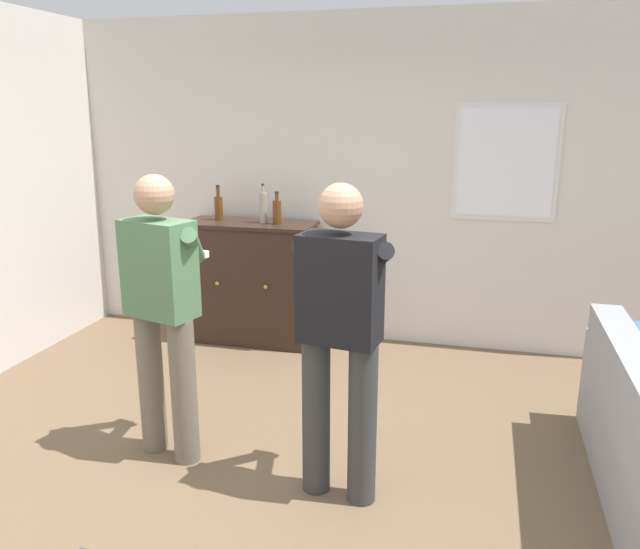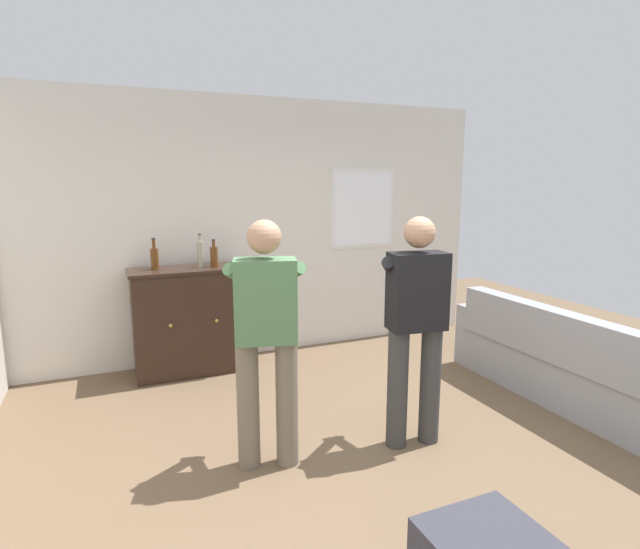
{
  "view_description": "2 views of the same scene",
  "coord_description": "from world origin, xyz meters",
  "px_view_note": "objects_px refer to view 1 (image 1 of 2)",
  "views": [
    {
      "loc": [
        0.99,
        -2.68,
        2.02
      ],
      "look_at": [
        0.09,
        0.79,
        1.06
      ],
      "focal_mm": 35.0,
      "sensor_mm": 36.0,
      "label": 1
    },
    {
      "loc": [
        -1.64,
        -2.67,
        1.91
      ],
      "look_at": [
        -0.16,
        0.78,
        1.21
      ],
      "focal_mm": 28.0,
      "sensor_mm": 36.0,
      "label": 2
    }
  ],
  "objects_px": {
    "sideboard_cabinet": "(251,282)",
    "person_standing_right": "(340,330)",
    "bottle_spirits_clear": "(277,211)",
    "bottle_wine_green": "(219,207)",
    "person_standing_left": "(163,305)",
    "bottle_liquor_amber": "(263,207)"
  },
  "relations": [
    {
      "from": "sideboard_cabinet",
      "to": "bottle_spirits_clear",
      "type": "height_order",
      "value": "bottle_spirits_clear"
    },
    {
      "from": "bottle_spirits_clear",
      "to": "person_standing_right",
      "type": "xyz_separation_m",
      "value": [
        1.02,
        -2.05,
        -0.25
      ]
    },
    {
      "from": "sideboard_cabinet",
      "to": "person_standing_left",
      "type": "height_order",
      "value": "person_standing_left"
    },
    {
      "from": "bottle_wine_green",
      "to": "bottle_liquor_amber",
      "type": "relative_size",
      "value": 0.92
    },
    {
      "from": "sideboard_cabinet",
      "to": "bottle_liquor_amber",
      "type": "relative_size",
      "value": 3.38
    },
    {
      "from": "bottle_liquor_amber",
      "to": "person_standing_left",
      "type": "distance_m",
      "value": 1.95
    },
    {
      "from": "bottle_spirits_clear",
      "to": "person_standing_right",
      "type": "relative_size",
      "value": 0.16
    },
    {
      "from": "sideboard_cabinet",
      "to": "bottle_spirits_clear",
      "type": "relative_size",
      "value": 4.09
    },
    {
      "from": "sideboard_cabinet",
      "to": "bottle_spirits_clear",
      "type": "xyz_separation_m",
      "value": [
        0.26,
        -0.02,
        0.64
      ]
    },
    {
      "from": "person_standing_right",
      "to": "person_standing_left",
      "type": "bearing_deg",
      "value": 172.39
    },
    {
      "from": "bottle_wine_green",
      "to": "bottle_spirits_clear",
      "type": "bearing_deg",
      "value": -6.99
    },
    {
      "from": "bottle_liquor_amber",
      "to": "person_standing_left",
      "type": "xyz_separation_m",
      "value": [
        0.08,
        -1.93,
        -0.27
      ]
    },
    {
      "from": "bottle_wine_green",
      "to": "person_standing_left",
      "type": "xyz_separation_m",
      "value": [
        0.51,
        -1.98,
        -0.25
      ]
    },
    {
      "from": "bottle_spirits_clear",
      "to": "bottle_wine_green",
      "type": "bearing_deg",
      "value": 173.01
    },
    {
      "from": "bottle_liquor_amber",
      "to": "person_standing_right",
      "type": "height_order",
      "value": "person_standing_right"
    },
    {
      "from": "bottle_spirits_clear",
      "to": "person_standing_left",
      "type": "distance_m",
      "value": 1.93
    },
    {
      "from": "bottle_liquor_amber",
      "to": "person_standing_right",
      "type": "distance_m",
      "value": 2.39
    },
    {
      "from": "bottle_wine_green",
      "to": "person_standing_right",
      "type": "xyz_separation_m",
      "value": [
        1.58,
        -2.12,
        -0.25
      ]
    },
    {
      "from": "sideboard_cabinet",
      "to": "bottle_liquor_amber",
      "type": "height_order",
      "value": "bottle_liquor_amber"
    },
    {
      "from": "sideboard_cabinet",
      "to": "person_standing_left",
      "type": "bearing_deg",
      "value": -83.86
    },
    {
      "from": "sideboard_cabinet",
      "to": "bottle_wine_green",
      "type": "bearing_deg",
      "value": 171.1
    },
    {
      "from": "sideboard_cabinet",
      "to": "person_standing_right",
      "type": "height_order",
      "value": "person_standing_right"
    }
  ]
}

